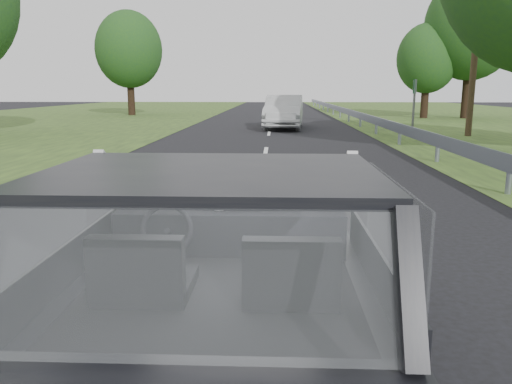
# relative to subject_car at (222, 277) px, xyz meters

# --- Properties ---
(subject_car) EXTENTS (1.80, 4.00, 1.45)m
(subject_car) POSITION_rel_subject_car_xyz_m (0.00, 0.00, 0.00)
(subject_car) COLOR black
(subject_car) RESTS_ON ground
(dashboard) EXTENTS (1.58, 0.45, 0.30)m
(dashboard) POSITION_rel_subject_car_xyz_m (0.00, 0.62, 0.12)
(dashboard) COLOR black
(dashboard) RESTS_ON subject_car
(driver_seat) EXTENTS (0.50, 0.72, 0.42)m
(driver_seat) POSITION_rel_subject_car_xyz_m (-0.40, -0.29, 0.16)
(driver_seat) COLOR black
(driver_seat) RESTS_ON subject_car
(passenger_seat) EXTENTS (0.50, 0.72, 0.42)m
(passenger_seat) POSITION_rel_subject_car_xyz_m (0.40, -0.29, 0.16)
(passenger_seat) COLOR black
(passenger_seat) RESTS_ON subject_car
(steering_wheel) EXTENTS (0.36, 0.36, 0.04)m
(steering_wheel) POSITION_rel_subject_car_xyz_m (-0.40, 0.33, 0.20)
(steering_wheel) COLOR black
(steering_wheel) RESTS_ON dashboard
(cat) EXTENTS (0.60, 0.31, 0.26)m
(cat) POSITION_rel_subject_car_xyz_m (0.13, 0.61, 0.36)
(cat) COLOR gray
(cat) RESTS_ON dashboard
(guardrail) EXTENTS (0.05, 90.00, 0.32)m
(guardrail) POSITION_rel_subject_car_xyz_m (4.30, 10.00, -0.15)
(guardrail) COLOR #8E95A6
(guardrail) RESTS_ON ground
(other_car) EXTENTS (2.20, 4.87, 1.56)m
(other_car) POSITION_rel_subject_car_xyz_m (0.66, 20.97, 0.06)
(other_car) COLOR silver
(other_car) RESTS_ON ground
(highway_sign) EXTENTS (0.39, 0.85, 2.19)m
(highway_sign) POSITION_rel_subject_car_xyz_m (5.50, 16.53, 0.37)
(highway_sign) COLOR #144224
(highway_sign) RESTS_ON ground
(utility_pole) EXTENTS (0.25, 0.25, 7.48)m
(utility_pole) POSITION_rel_subject_car_xyz_m (7.89, 17.30, 3.02)
(utility_pole) COLOR brown
(utility_pole) RESTS_ON ground
(tree_2) EXTENTS (4.24, 4.24, 5.73)m
(tree_2) POSITION_rel_subject_car_xyz_m (9.75, 29.94, 2.14)
(tree_2) COLOR #1D421E
(tree_2) RESTS_ON ground
(tree_3) EXTENTS (7.47, 7.47, 8.62)m
(tree_3) POSITION_rel_subject_car_xyz_m (12.27, 29.77, 3.59)
(tree_3) COLOR #1D421E
(tree_3) RESTS_ON ground
(tree_6) EXTENTS (5.64, 5.64, 6.98)m
(tree_6) POSITION_rel_subject_car_xyz_m (-10.04, 32.82, 2.77)
(tree_6) COLOR #1D421E
(tree_6) RESTS_ON ground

